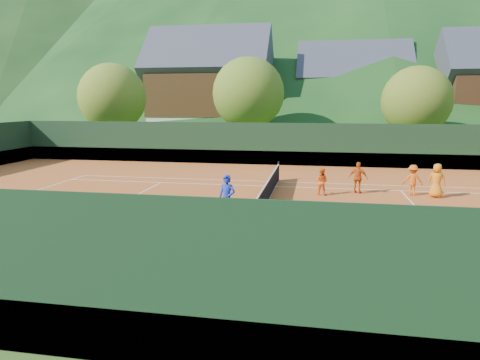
% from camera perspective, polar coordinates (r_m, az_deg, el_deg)
% --- Properties ---
extents(ground, '(400.00, 400.00, 0.00)m').
position_cam_1_polar(ground, '(18.89, 3.50, -3.31)').
color(ground, '#2F561A').
rests_on(ground, ground).
extents(clay_court, '(40.00, 24.00, 0.02)m').
position_cam_1_polar(clay_court, '(18.89, 3.50, -3.28)').
color(clay_court, '#BE561E').
rests_on(clay_court, ground).
extents(coach, '(0.72, 0.54, 1.79)m').
position_cam_1_polar(coach, '(15.94, -1.76, -2.50)').
color(coach, '#192DA7').
rests_on(coach, clay_court).
extents(student_a, '(0.75, 0.66, 1.31)m').
position_cam_1_polar(student_a, '(21.02, 10.80, -0.20)').
color(student_a, '#FC6016').
rests_on(student_a, clay_court).
extents(student_b, '(0.99, 0.67, 1.56)m').
position_cam_1_polar(student_b, '(21.76, 15.48, 0.30)').
color(student_b, '#D95613').
rests_on(student_b, clay_court).
extents(student_c, '(0.92, 0.74, 1.62)m').
position_cam_1_polar(student_c, '(22.08, 24.75, -0.06)').
color(student_c, orange).
rests_on(student_c, clay_court).
extents(student_d, '(0.98, 0.59, 1.48)m').
position_cam_1_polar(student_d, '(22.17, 22.02, -0.01)').
color(student_d, orange).
rests_on(student_d, clay_court).
extents(tennis_ball_0, '(0.07, 0.07, 0.07)m').
position_cam_1_polar(tennis_ball_0, '(18.34, -17.96, -4.06)').
color(tennis_ball_0, '#BFE325').
rests_on(tennis_ball_0, clay_court).
extents(tennis_ball_1, '(0.07, 0.07, 0.07)m').
position_cam_1_polar(tennis_ball_1, '(10.70, 20.85, -14.69)').
color(tennis_ball_1, '#BFE325').
rests_on(tennis_ball_1, clay_court).
extents(tennis_ball_3, '(0.07, 0.07, 0.07)m').
position_cam_1_polar(tennis_ball_3, '(17.80, 5.63, -4.02)').
color(tennis_ball_3, '#BFE325').
rests_on(tennis_ball_3, clay_court).
extents(tennis_ball_4, '(0.07, 0.07, 0.07)m').
position_cam_1_polar(tennis_ball_4, '(17.35, 22.46, -5.16)').
color(tennis_ball_4, '#BFE325').
rests_on(tennis_ball_4, clay_court).
extents(tennis_ball_5, '(0.07, 0.07, 0.07)m').
position_cam_1_polar(tennis_ball_5, '(14.69, 7.96, -7.20)').
color(tennis_ball_5, '#BFE325').
rests_on(tennis_ball_5, clay_court).
extents(tennis_ball_7, '(0.07, 0.07, 0.07)m').
position_cam_1_polar(tennis_ball_7, '(16.99, -24.10, -5.60)').
color(tennis_ball_7, '#BFE325').
rests_on(tennis_ball_7, clay_court).
extents(tennis_ball_8, '(0.07, 0.07, 0.07)m').
position_cam_1_polar(tennis_ball_8, '(12.48, 15.60, -10.73)').
color(tennis_ball_8, '#BFE325').
rests_on(tennis_ball_8, clay_court).
extents(tennis_ball_10, '(0.07, 0.07, 0.07)m').
position_cam_1_polar(tennis_ball_10, '(13.50, -0.82, -8.70)').
color(tennis_ball_10, '#BFE325').
rests_on(tennis_ball_10, clay_court).
extents(tennis_ball_11, '(0.07, 0.07, 0.07)m').
position_cam_1_polar(tennis_ball_11, '(14.46, 23.27, -8.26)').
color(tennis_ball_11, '#BFE325').
rests_on(tennis_ball_11, clay_court).
extents(tennis_ball_12, '(0.07, 0.07, 0.07)m').
position_cam_1_polar(tennis_ball_12, '(13.40, -2.94, -8.87)').
color(tennis_ball_12, '#BFE325').
rests_on(tennis_ball_12, clay_court).
extents(tennis_ball_13, '(0.07, 0.07, 0.07)m').
position_cam_1_polar(tennis_ball_13, '(17.19, 19.92, -5.13)').
color(tennis_ball_13, '#BFE325').
rests_on(tennis_ball_13, clay_court).
extents(tennis_ball_14, '(0.07, 0.07, 0.07)m').
position_cam_1_polar(tennis_ball_14, '(10.44, 15.41, -15.01)').
color(tennis_ball_14, '#BFE325').
rests_on(tennis_ball_14, clay_court).
extents(tennis_ball_15, '(0.07, 0.07, 0.07)m').
position_cam_1_polar(tennis_ball_15, '(17.11, 16.31, -4.99)').
color(tennis_ball_15, '#BFE325').
rests_on(tennis_ball_15, clay_court).
extents(tennis_ball_16, '(0.07, 0.07, 0.07)m').
position_cam_1_polar(tennis_ball_16, '(15.03, 20.79, -7.39)').
color(tennis_ball_16, '#BFE325').
rests_on(tennis_ball_16, clay_court).
extents(tennis_ball_17, '(0.07, 0.07, 0.07)m').
position_cam_1_polar(tennis_ball_17, '(12.00, -25.87, -12.29)').
color(tennis_ball_17, '#BFE325').
rests_on(tennis_ball_17, clay_court).
extents(tennis_ball_18, '(0.07, 0.07, 0.07)m').
position_cam_1_polar(tennis_ball_18, '(13.32, -11.65, -9.19)').
color(tennis_ball_18, '#BFE325').
rests_on(tennis_ball_18, clay_court).
extents(tennis_ball_20, '(0.07, 0.07, 0.07)m').
position_cam_1_polar(tennis_ball_20, '(12.51, 15.59, -10.67)').
color(tennis_ball_20, '#BFE325').
rests_on(tennis_ball_20, clay_court).
extents(tennis_ball_21, '(0.07, 0.07, 0.07)m').
position_cam_1_polar(tennis_ball_21, '(13.72, 18.20, -8.92)').
color(tennis_ball_21, '#BFE325').
rests_on(tennis_ball_21, clay_court).
extents(tennis_ball_23, '(0.07, 0.07, 0.07)m').
position_cam_1_polar(tennis_ball_23, '(17.70, 19.09, -4.64)').
color(tennis_ball_23, '#BFE325').
rests_on(tennis_ball_23, clay_court).
extents(tennis_ball_24, '(0.07, 0.07, 0.07)m').
position_cam_1_polar(tennis_ball_24, '(16.45, 11.79, -5.41)').
color(tennis_ball_24, '#BFE325').
rests_on(tennis_ball_24, clay_court).
extents(tennis_ball_26, '(0.07, 0.07, 0.07)m').
position_cam_1_polar(tennis_ball_26, '(17.49, 1.70, -4.24)').
color(tennis_ball_26, '#BFE325').
rests_on(tennis_ball_26, clay_court).
extents(tennis_ball_27, '(0.07, 0.07, 0.07)m').
position_cam_1_polar(tennis_ball_27, '(10.55, 29.31, -15.75)').
color(tennis_ball_27, '#BFE325').
rests_on(tennis_ball_27, clay_court).
extents(court_lines, '(23.83, 11.03, 0.00)m').
position_cam_1_polar(court_lines, '(18.89, 3.50, -3.25)').
color(court_lines, white).
rests_on(court_lines, clay_court).
extents(tennis_net, '(0.10, 12.07, 1.10)m').
position_cam_1_polar(tennis_net, '(18.78, 3.52, -1.77)').
color(tennis_net, black).
rests_on(tennis_net, clay_court).
extents(perimeter_fence, '(40.40, 24.24, 3.00)m').
position_cam_1_polar(perimeter_fence, '(18.63, 3.54, 0.48)').
color(perimeter_fence, black).
rests_on(perimeter_fence, clay_court).
extents(ball_hopper, '(0.57, 0.57, 1.00)m').
position_cam_1_polar(ball_hopper, '(16.23, -21.62, -3.54)').
color(ball_hopper, black).
rests_on(ball_hopper, clay_court).
extents(chalet_left, '(13.80, 9.93, 12.92)m').
position_cam_1_polar(chalet_left, '(49.74, -4.02, 11.71)').
color(chalet_left, beige).
rests_on(chalet_left, ground).
extents(chalet_mid, '(12.65, 8.82, 11.45)m').
position_cam_1_polar(chalet_mid, '(52.39, 14.67, 10.62)').
color(chalet_mid, beige).
rests_on(chalet_mid, ground).
extents(tree_a, '(6.00, 6.00, 7.88)m').
position_cam_1_polar(tree_a, '(40.50, -16.68, 10.52)').
color(tree_a, '#3D2818').
rests_on(tree_a, ground).
extents(tree_b, '(6.40, 6.40, 8.40)m').
position_cam_1_polar(tree_b, '(38.73, 1.11, 11.46)').
color(tree_b, '#402919').
rests_on(tree_b, ground).
extents(tree_c, '(5.60, 5.60, 7.35)m').
position_cam_1_polar(tree_c, '(38.07, 22.47, 9.72)').
color(tree_c, '#402719').
rests_on(tree_c, ground).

